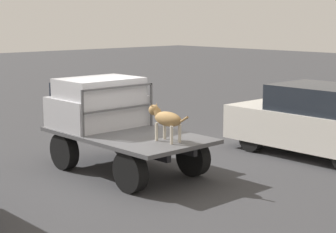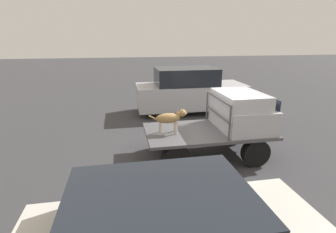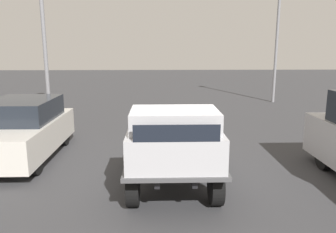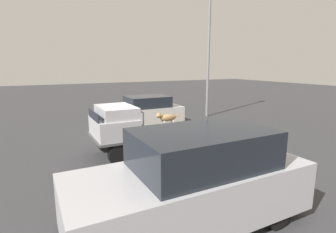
{
  "view_description": "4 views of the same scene",
  "coord_description": "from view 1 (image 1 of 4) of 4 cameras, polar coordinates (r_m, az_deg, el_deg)",
  "views": [
    {
      "loc": [
        -8.9,
        7.09,
        3.16
      ],
      "look_at": [
        -1.18,
        -0.06,
        1.32
      ],
      "focal_mm": 60.0,
      "sensor_mm": 36.0,
      "label": 1
    },
    {
      "loc": [
        -2.44,
        -6.82,
        3.42
      ],
      "look_at": [
        -1.18,
        -0.06,
        1.32
      ],
      "focal_mm": 28.0,
      "sensor_mm": 36.0,
      "label": 2
    },
    {
      "loc": [
        7.16,
        -0.31,
        3.08
      ],
      "look_at": [
        -1.18,
        -0.06,
        1.32
      ],
      "focal_mm": 35.0,
      "sensor_mm": 36.0,
      "label": 3
    },
    {
      "loc": [
        3.54,
        8.98,
        3.35
      ],
      "look_at": [
        -1.18,
        -0.06,
        1.32
      ],
      "focal_mm": 28.0,
      "sensor_mm": 36.0,
      "label": 4
    }
  ],
  "objects": [
    {
      "name": "ground_plane",
      "position": [
        11.81,
        -4.13,
        -5.65
      ],
      "size": [
        80.0,
        80.0,
        0.0
      ],
      "primitive_type": "plane",
      "color": "#38383A"
    },
    {
      "name": "flatbed_truck",
      "position": [
        11.66,
        -4.17,
        -2.83
      ],
      "size": [
        3.58,
        1.96,
        0.84
      ],
      "color": "black",
      "rests_on": "ground"
    },
    {
      "name": "truck_cab",
      "position": [
        12.32,
        -7.15,
        1.33
      ],
      "size": [
        1.41,
        1.84,
        1.07
      ],
      "color": "#B7B7BC",
      "rests_on": "flatbed_truck"
    },
    {
      "name": "truck_headboard",
      "position": [
        11.71,
        -5.04,
        1.5
      ],
      "size": [
        0.04,
        1.84,
        0.95
      ],
      "color": "#4C4C4F",
      "rests_on": "flatbed_truck"
    },
    {
      "name": "dog",
      "position": [
        10.74,
        -0.27,
        -0.19
      ],
      "size": [
        1.1,
        0.28,
        0.71
      ],
      "rotation": [
        0.0,
        0.0,
        0.33
      ],
      "color": "beige",
      "rests_on": "flatbed_truck"
    },
    {
      "name": "parked_sedan",
      "position": [
        13.45,
        15.02,
        -0.41
      ],
      "size": [
        4.07,
        1.89,
        1.66
      ],
      "rotation": [
        0.0,
        0.0,
        0.04
      ],
      "color": "black",
      "rests_on": "ground"
    }
  ]
}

